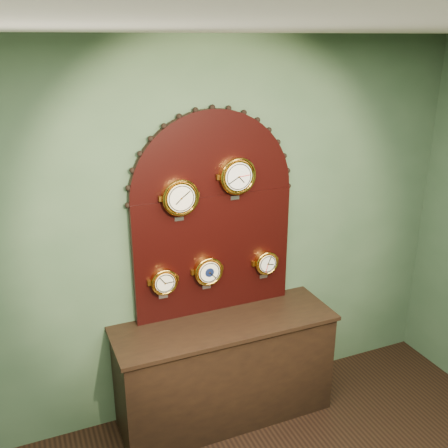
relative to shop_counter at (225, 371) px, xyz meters
name	(u,v)px	position (x,y,z in m)	size (l,w,h in m)	color
wall_back	(211,236)	(0.00, 0.27, 1.00)	(4.00, 4.00, 0.00)	#3D573B
shop_counter	(225,371)	(0.00, 0.00, 0.00)	(1.60, 0.50, 0.80)	black
display_board	(213,209)	(0.00, 0.22, 1.23)	(1.26, 0.06, 1.53)	black
roman_clock	(180,197)	(-0.27, 0.15, 1.36)	(0.26, 0.08, 0.31)	gold
arabic_clock	(237,176)	(0.15, 0.15, 1.47)	(0.27, 0.08, 0.32)	gold
hygrometer	(164,281)	(-0.40, 0.15, 0.76)	(0.19, 0.08, 0.24)	gold
barometer	(208,271)	(-0.07, 0.15, 0.78)	(0.22, 0.08, 0.27)	gold
tide_clock	(266,262)	(0.40, 0.15, 0.77)	(0.19, 0.08, 0.24)	gold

